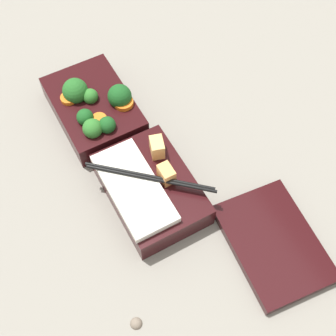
# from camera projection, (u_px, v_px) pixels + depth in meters

# --- Properties ---
(ground_plane) EXTENTS (3.00, 3.00, 0.00)m
(ground_plane) POSITION_uv_depth(u_px,v_px,m) (126.00, 153.00, 0.78)
(ground_plane) COLOR gray
(bento_tray_vegetable) EXTENTS (0.18, 0.13, 0.08)m
(bento_tray_vegetable) POSITION_uv_depth(u_px,v_px,m) (94.00, 107.00, 0.80)
(bento_tray_vegetable) COLOR black
(bento_tray_vegetable) RESTS_ON ground_plane
(bento_tray_rice) EXTENTS (0.18, 0.16, 0.07)m
(bento_tray_rice) POSITION_uv_depth(u_px,v_px,m) (149.00, 188.00, 0.72)
(bento_tray_rice) COLOR black
(bento_tray_rice) RESTS_ON ground_plane
(bento_lid) EXTENTS (0.19, 0.14, 0.02)m
(bento_lid) POSITION_uv_depth(u_px,v_px,m) (273.00, 243.00, 0.69)
(bento_lid) COLOR black
(bento_lid) RESTS_ON ground_plane
(pebble_1) EXTENTS (0.02, 0.02, 0.02)m
(pebble_1) POSITION_uv_depth(u_px,v_px,m) (136.00, 323.00, 0.64)
(pebble_1) COLOR #7A6B5B
(pebble_1) RESTS_ON ground_plane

